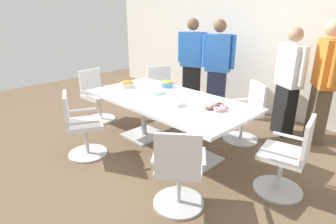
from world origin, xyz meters
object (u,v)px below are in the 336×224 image
object	(u,v)px
conference_table	(168,107)
office_chair_2	(161,94)
plate_stack	(157,92)
person_standing_1	(218,67)
person_standing_2	(289,81)
office_chair_4	(81,128)
snack_bowl_chips_orange	(127,84)
office_chair_1	(246,115)
office_chair_0	(287,160)
snack_bowl_chips_yellow	(167,84)
person_standing_3	(324,81)
office_chair_5	(179,173)
napkin_pile	(177,103)
donut_platter	(215,107)
person_standing_0	(192,62)
office_chair_3	(97,98)

from	to	relation	value
conference_table	office_chair_2	size ratio (longest dim) A/B	2.64
conference_table	plate_stack	xyz separation A→B (m)	(-0.30, 0.06, 0.15)
person_standing_1	person_standing_2	xyz separation A→B (m)	(1.32, 0.04, -0.04)
office_chair_4	snack_bowl_chips_orange	size ratio (longest dim) A/B	4.26
office_chair_1	person_standing_1	distance (m)	1.28
person_standing_1	office_chair_2	bearing A→B (deg)	25.00
office_chair_0	snack_bowl_chips_yellow	xyz separation A→B (m)	(-2.14, 0.27, 0.40)
office_chair_1	person_standing_1	xyz separation A→B (m)	(-1.01, 0.61, 0.51)
person_standing_1	person_standing_3	xyz separation A→B (m)	(1.78, 0.12, 0.03)
office_chair_5	conference_table	bearing A→B (deg)	100.58
person_standing_1	plate_stack	size ratio (longest dim) A/B	7.99
plate_stack	snack_bowl_chips_orange	bearing A→B (deg)	-170.92
office_chair_0	office_chair_2	size ratio (longest dim) A/B	1.00
office_chair_4	napkin_pile	distance (m)	1.35
person_standing_3	donut_platter	distance (m)	1.78
office_chair_4	person_standing_0	xyz separation A→B (m)	(-0.32, 2.67, 0.51)
person_standing_3	office_chair_0	bearing A→B (deg)	153.19
office_chair_2	person_standing_2	size ratio (longest dim) A/B	0.54
office_chair_3	plate_stack	xyz separation A→B (m)	(1.39, 0.20, 0.37)
office_chair_3	person_standing_1	xyz separation A→B (m)	(1.35, 1.76, 0.51)
office_chair_0	napkin_pile	xyz separation A→B (m)	(-1.41, -0.26, 0.37)
conference_table	office_chair_3	world-z (taller)	office_chair_3
conference_table	donut_platter	xyz separation A→B (m)	(0.71, 0.13, 0.15)
office_chair_2	snack_bowl_chips_yellow	distance (m)	0.85
donut_platter	person_standing_2	bearing A→B (deg)	80.28
office_chair_2	office_chair_0	bearing A→B (deg)	104.44
office_chair_2	plate_stack	xyz separation A→B (m)	(0.75, -0.80, 0.37)
office_chair_2	napkin_pile	bearing A→B (deg)	82.74
office_chair_2	person_standing_0	bearing A→B (deg)	-155.45
office_chair_2	napkin_pile	xyz separation A→B (m)	(1.33, -0.98, 0.37)
conference_table	office_chair_1	world-z (taller)	office_chair_1
office_chair_2	office_chair_5	bearing A→B (deg)	79.25
office_chair_5	napkin_pile	world-z (taller)	office_chair_5
office_chair_2	person_standing_1	bearing A→B (deg)	166.33
plate_stack	office_chair_5	bearing A→B (deg)	-35.14
donut_platter	office_chair_4	bearing A→B (deg)	-140.07
snack_bowl_chips_yellow	donut_platter	distance (m)	1.20
office_chair_3	office_chair_4	world-z (taller)	same
person_standing_0	conference_table	bearing A→B (deg)	100.53
office_chair_1	napkin_pile	bearing A→B (deg)	103.90
office_chair_5	person_standing_1	bearing A→B (deg)	79.65
office_chair_0	office_chair_2	world-z (taller)	same
person_standing_2	snack_bowl_chips_yellow	size ratio (longest dim) A/B	9.16
napkin_pile	office_chair_5	bearing A→B (deg)	-45.24
office_chair_3	donut_platter	bearing A→B (deg)	91.40
snack_bowl_chips_orange	office_chair_0	bearing A→B (deg)	3.93
office_chair_0	snack_bowl_chips_orange	world-z (taller)	office_chair_0
office_chair_5	donut_platter	distance (m)	1.12
person_standing_0	snack_bowl_chips_yellow	distance (m)	1.35
snack_bowl_chips_orange	napkin_pile	xyz separation A→B (m)	(1.18, -0.08, -0.02)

